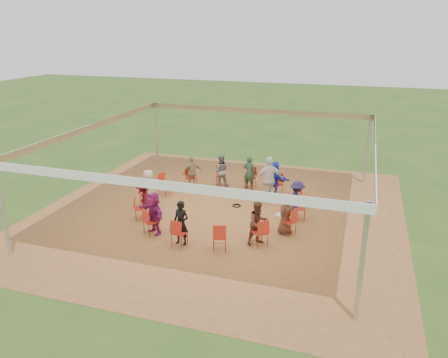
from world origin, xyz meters
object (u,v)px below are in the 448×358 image
(chair_0, at_px, (289,222))
(chair_12, at_px, (220,237))
(chair_9, at_px, (140,208))
(person_seated_0, at_px, (286,213))
(chair_13, at_px, (260,232))
(person_seated_9, at_px, (181,223))
(standing_person, at_px, (269,180))
(chair_4, at_px, (250,178))
(person_seated_2, at_px, (274,178))
(chair_5, at_px, (221,176))
(person_seated_3, at_px, (249,172))
(chair_7, at_px, (165,184))
(person_seated_6, at_px, (149,188))
(person_seated_10, at_px, (258,223))
(person_seated_5, at_px, (192,173))
(chair_10, at_px, (151,222))
(cable_coil, at_px, (237,206))
(chair_6, at_px, (191,178))
(person_seated_1, at_px, (297,200))
(person_seated_7, at_px, (143,200))
(chair_2, at_px, (294,195))
(chair_8, at_px, (147,195))
(person_seated_8, at_px, (154,213))
(chair_1, at_px, (300,208))
(chair_11, at_px, (179,232))
(chair_3, at_px, (276,184))
(laptop, at_px, (282,213))

(chair_0, xyz_separation_m, chair_12, (-1.82, -1.73, 0.00))
(chair_9, xyz_separation_m, person_seated_0, (5.08, 0.51, 0.27))
(chair_13, xyz_separation_m, person_seated_9, (-2.37, -0.65, 0.27))
(standing_person, bearing_deg, person_seated_9, 42.46)
(chair_4, xyz_separation_m, person_seated_2, (1.14, -0.55, 0.27))
(chair_5, bearing_deg, person_seated_3, 161.84)
(chair_4, relative_size, chair_7, 1.00)
(person_seated_6, bearing_deg, person_seated_10, 64.29)
(chair_12, relative_size, person_seated_5, 0.63)
(chair_4, distance_m, person_seated_6, 4.44)
(chair_4, relative_size, person_seated_5, 0.63)
(chair_10, distance_m, cable_coil, 3.76)
(chair_6, bearing_deg, chair_4, 154.29)
(person_seated_0, xyz_separation_m, person_seated_3, (-2.22, 3.72, 0.00))
(person_seated_1, xyz_separation_m, person_seated_2, (-1.23, 2.07, 0.00))
(person_seated_7, bearing_deg, person_seated_9, 25.71)
(person_seated_9, relative_size, cable_coil, 3.64)
(chair_2, distance_m, chair_4, 2.51)
(chair_5, bearing_deg, chair_2, 141.43)
(chair_8, xyz_separation_m, chair_10, (1.29, -2.16, 0.00))
(chair_4, height_order, person_seated_6, person_seated_6)
(person_seated_3, relative_size, person_seated_8, 1.00)
(person_seated_0, bearing_deg, person_seated_3, 51.43)
(chair_9, distance_m, person_seated_5, 3.54)
(chair_1, distance_m, person_seated_10, 2.48)
(chair_5, height_order, chair_11, same)
(chair_7, height_order, person_seated_5, person_seated_5)
(chair_0, xyz_separation_m, chair_6, (-4.71, 3.11, 0.00))
(chair_3, relative_size, chair_10, 1.00)
(chair_13, relative_size, standing_person, 0.49)
(person_seated_2, xyz_separation_m, standing_person, (-0.05, -0.76, 0.20))
(chair_0, relative_size, chair_1, 1.00)
(person_seated_0, bearing_deg, person_seated_9, 141.43)
(chair_4, distance_m, laptop, 4.31)
(chair_6, height_order, laptop, chair_6)
(chair_3, height_order, person_seated_3, person_seated_3)
(chair_4, bearing_deg, person_seated_0, 127.60)
(chair_8, relative_size, person_seated_5, 0.63)
(chair_7, distance_m, person_seated_9, 4.44)
(chair_9, height_order, standing_person, standing_person)
(chair_2, xyz_separation_m, chair_12, (-1.59, -4.23, 0.00))
(chair_1, xyz_separation_m, cable_coil, (-2.46, 0.48, -0.43))
(chair_0, distance_m, cable_coil, 2.92)
(chair_11, xyz_separation_m, person_seated_5, (-1.52, 4.87, 0.27))
(chair_10, height_order, person_seated_1, person_seated_1)
(chair_4, bearing_deg, chair_3, 167.14)
(chair_11, bearing_deg, chair_1, 51.43)
(chair_1, distance_m, person_seated_5, 5.11)
(chair_7, distance_m, chair_9, 2.51)
(chair_4, xyz_separation_m, chair_9, (-2.88, -4.35, 0.00))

